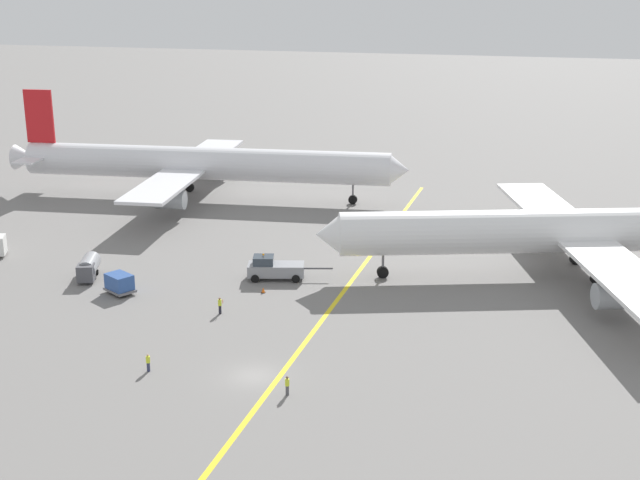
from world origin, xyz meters
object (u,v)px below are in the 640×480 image
ground_crew_wing_walker_right (220,305)px  traffic_cone_nose_left (263,290)px  airliner_being_pushed (564,232)px  ground_crew_marshaller_foreground (287,385)px  pushback_tug (274,268)px  gse_fuel_bowser_stubby (88,267)px  gse_container_dolly_flat (119,283)px  airliner_at_gate_left (202,164)px  ground_crew_ramp_agent_by_cones (148,362)px

ground_crew_wing_walker_right → traffic_cone_nose_left: (2.33, 6.70, -0.62)m
airliner_being_pushed → ground_crew_marshaller_foreground: 41.82m
pushback_tug → gse_fuel_bowser_stubby: 20.65m
gse_fuel_bowser_stubby → ground_crew_marshaller_foreground: (29.33, -20.97, -0.48)m
airliner_being_pushed → gse_container_dolly_flat: bearing=-158.3°
airliner_at_gate_left → traffic_cone_nose_left: 42.20m
airliner_being_pushed → ground_crew_ramp_agent_by_cones: 48.77m
airliner_being_pushed → airliner_at_gate_left: bearing=157.0°
pushback_tug → gse_fuel_bowser_stubby: bearing=-165.6°
pushback_tug → ground_crew_marshaller_foreground: pushback_tug is taller
gse_fuel_bowser_stubby → gse_container_dolly_flat: gse_fuel_bowser_stubby is taller
airliner_at_gate_left → airliner_being_pushed: size_ratio=1.14×
pushback_tug → ground_crew_ramp_agent_by_cones: pushback_tug is taller
traffic_cone_nose_left → gse_container_dolly_flat: bearing=-164.5°
ground_crew_marshaller_foreground → traffic_cone_nose_left: (-9.15, 21.64, -0.58)m
pushback_tug → ground_crew_marshaller_foreground: bearing=-70.4°
ground_crew_marshaller_foreground → traffic_cone_nose_left: size_ratio=2.75×
ground_crew_ramp_agent_by_cones → ground_crew_wing_walker_right: bearing=84.8°
airliner_being_pushed → gse_fuel_bowser_stubby: (-50.84, -14.65, -3.71)m
pushback_tug → gse_container_dolly_flat: 16.80m
gse_fuel_bowser_stubby → gse_container_dolly_flat: 6.50m
ground_crew_marshaller_foreground → ground_crew_wing_walker_right: size_ratio=0.96×
airliner_being_pushed → traffic_cone_nose_left: bearing=-155.5°
airliner_being_pushed → ground_crew_wing_walker_right: airliner_being_pushed is taller
gse_fuel_bowser_stubby → gse_container_dolly_flat: bearing=-31.6°
gse_fuel_bowser_stubby → airliner_being_pushed: bearing=16.1°
airliner_being_pushed → ground_crew_marshaller_foreground: size_ratio=32.17×
ground_crew_ramp_agent_by_cones → ground_crew_wing_walker_right: size_ratio=0.93×
airliner_at_gate_left → gse_fuel_bowser_stubby: airliner_at_gate_left is taller
airliner_being_pushed → ground_crew_ramp_agent_by_cones: (-34.24, -34.46, -4.21)m
airliner_at_gate_left → pushback_tug: (21.17, -31.60, -3.98)m
airliner_being_pushed → gse_fuel_bowser_stubby: bearing=-163.9°
gse_container_dolly_flat → traffic_cone_nose_left: gse_container_dolly_flat is taller
gse_fuel_bowser_stubby → ground_crew_wing_walker_right: bearing=-18.7°
airliner_being_pushed → gse_fuel_bowser_stubby: airliner_being_pushed is taller
airliner_at_gate_left → airliner_being_pushed: bearing=-23.0°
pushback_tug → gse_container_dolly_flat: size_ratio=2.44×
pushback_tug → gse_fuel_bowser_stubby: pushback_tug is taller
ground_crew_wing_walker_right → traffic_cone_nose_left: ground_crew_wing_walker_right is taller
gse_fuel_bowser_stubby → ground_crew_ramp_agent_by_cones: bearing=-50.1°
ground_crew_ramp_agent_by_cones → ground_crew_marshaller_foreground: bearing=-5.2°
ground_crew_marshaller_foreground → ground_crew_wing_walker_right: ground_crew_wing_walker_right is taller
airliner_being_pushed → pushback_tug: bearing=-162.8°
airliner_being_pushed → traffic_cone_nose_left: size_ratio=88.43×
gse_container_dolly_flat → traffic_cone_nose_left: size_ratio=6.46×
airliner_at_gate_left → ground_crew_wing_walker_right: airliner_at_gate_left is taller
airliner_at_gate_left → gse_container_dolly_flat: 40.89m
ground_crew_marshaller_foreground → ground_crew_ramp_agent_by_cones: ground_crew_marshaller_foreground is taller
gse_container_dolly_flat → ground_crew_wing_walker_right: 12.59m
ground_crew_marshaller_foreground → gse_container_dolly_flat: bearing=143.6°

